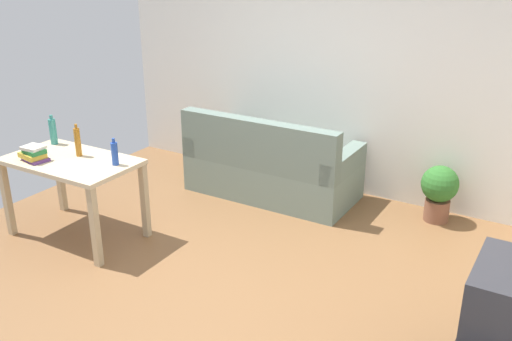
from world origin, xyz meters
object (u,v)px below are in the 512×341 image
tv (510,303)px  potted_plant (439,189)px  book_stack (34,154)px  couch (270,169)px  desk (72,171)px  bottle_blue (115,153)px  bottle_amber (78,142)px  bottle_tall (53,131)px

tv → potted_plant: bearing=21.8°
tv → book_stack: tv is taller
couch → tv: (2.63, -1.97, 0.39)m
desk → bottle_blue: bottle_blue is taller
desk → potted_plant: 3.48m
tv → bottle_amber: 3.73m
tv → desk: size_ratio=0.50×
bottle_tall → book_stack: (0.22, -0.41, -0.07)m
bottle_tall → bottle_amber: bearing=-14.0°
potted_plant → book_stack: (-3.04, -2.23, 0.49)m
bottle_tall → bottle_blue: bottle_tall is taller
potted_plant → bottle_blue: bottle_blue is taller
couch → bottle_amber: bearing=56.4°
potted_plant → bottle_blue: bearing=-140.6°
potted_plant → bottle_tall: 3.77m
tv → bottle_tall: bearing=83.7°
potted_plant → bottle_amber: (-2.80, -1.93, 0.56)m
bottle_tall → couch: bearing=44.4°
couch → book_stack: 2.38m
potted_plant → bottle_tall: size_ratio=1.98×
potted_plant → bottle_blue: size_ratio=2.36×
desk → bottle_blue: bearing=13.0°
tv → bottle_amber: size_ratio=2.00×
tv → bottle_tall: bottle_tall is taller
bottle_blue → book_stack: size_ratio=0.89×
couch → bottle_blue: bearing=68.7°
bottle_tall → bottle_amber: size_ratio=0.96×
bottle_blue → desk: bearing=-166.6°
desk → bottle_tall: bottle_tall is taller
bottle_blue → book_stack: bottle_blue is taller
couch → tv: bearing=143.2°
bottle_tall → bottle_blue: size_ratio=1.19×
bottle_tall → book_stack: size_ratio=1.06×
potted_plant → bottle_amber: bottle_amber is taller
desk → bottle_tall: size_ratio=4.19×
couch → bottle_blue: (-0.63, -1.62, 0.56)m
book_stack → bottle_amber: bearing=50.1°
potted_plant → bottle_amber: bearing=-145.3°
bottle_blue → bottle_tall: bearing=172.8°
potted_plant → book_stack: size_ratio=2.10×
desk → bottle_amber: bottle_amber is taller
tv → book_stack: (-3.95, 0.05, 0.12)m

